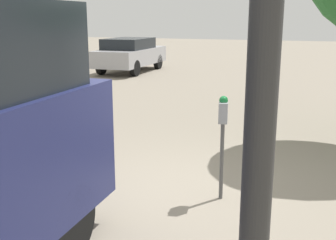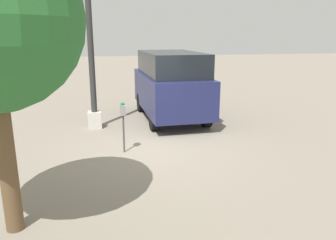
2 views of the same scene
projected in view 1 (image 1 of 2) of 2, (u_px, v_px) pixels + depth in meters
The scene contains 5 objects.
ground_plane at pixel (175, 192), 5.67m from camera, with size 80.00×80.00×0.00m, color gray.
parking_meter_near at pixel (223, 124), 5.25m from camera, with size 0.22×0.15×1.36m.
parking_meter_far at pixel (275, 62), 11.72m from camera, with size 0.22×0.15×1.47m.
lamp_post at pixel (266, 6), 2.32m from camera, with size 0.44×0.44×6.27m.
car_distant at pixel (130, 54), 18.07m from camera, with size 4.25×1.78×1.44m.
Camera 1 is at (4.98, 1.73, 2.29)m, focal length 45.00 mm.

